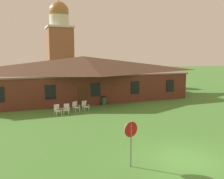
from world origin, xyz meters
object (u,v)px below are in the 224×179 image
lawn_chair_left_end (76,106)px  lawn_chair_middle (85,105)px  lawn_chair_near_door (66,109)px  trash_bin (104,101)px  lawn_chair_by_porch (57,109)px  stop_sign (131,135)px

lawn_chair_left_end → lawn_chair_middle: 0.97m
lawn_chair_middle → lawn_chair_left_end: bearing=-179.4°
lawn_chair_near_door → trash_bin: 5.41m
lawn_chair_by_porch → trash_bin: (5.62, 2.67, -0.00)m
stop_sign → lawn_chair_near_door: bearing=93.5°
lawn_chair_near_door → trash_bin: trash_bin is taller
lawn_chair_by_porch → lawn_chair_near_door: bearing=4.5°
lawn_chair_by_porch → trash_bin: size_ratio=0.98×
stop_sign → lawn_chair_by_porch: size_ratio=2.42×
lawn_chair_left_end → lawn_chair_middle: size_ratio=1.00×
lawn_chair_left_end → trash_bin: bearing=26.1°
stop_sign → lawn_chair_middle: bearing=84.5°
lawn_chair_by_porch → trash_bin: 6.22m
stop_sign → lawn_chair_middle: (1.28, 13.23, -1.14)m
lawn_chair_near_door → lawn_chair_left_end: bearing=36.6°
stop_sign → trash_bin: stop_sign is taller
lawn_chair_by_porch → lawn_chair_left_end: bearing=24.1°
lawn_chair_by_porch → trash_bin: trash_bin is taller
lawn_chair_left_end → lawn_chair_near_door: bearing=-143.4°
stop_sign → lawn_chair_by_porch: stop_sign is taller
lawn_chair_left_end → trash_bin: trash_bin is taller
lawn_chair_middle → trash_bin: bearing=33.6°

